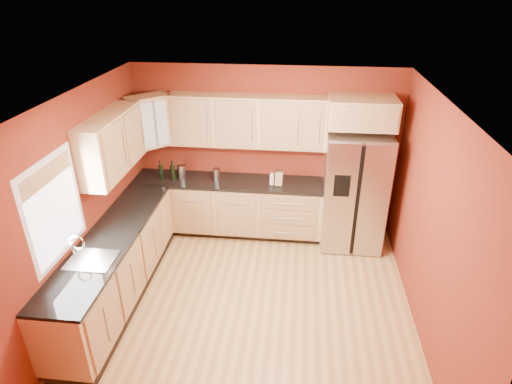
# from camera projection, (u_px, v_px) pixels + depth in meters

# --- Properties ---
(floor) EXTENTS (4.00, 4.00, 0.00)m
(floor) POSITION_uv_depth(u_px,v_px,m) (250.00, 305.00, 5.40)
(floor) COLOR #AB7742
(floor) RESTS_ON ground
(ceiling) EXTENTS (4.00, 4.00, 0.00)m
(ceiling) POSITION_uv_depth(u_px,v_px,m) (248.00, 102.00, 4.22)
(ceiling) COLOR white
(ceiling) RESTS_ON wall_back
(wall_back) EXTENTS (4.00, 0.04, 2.60)m
(wall_back) POSITION_uv_depth(u_px,v_px,m) (265.00, 151.00, 6.58)
(wall_back) COLOR maroon
(wall_back) RESTS_ON floor
(wall_front) EXTENTS (4.00, 0.04, 2.60)m
(wall_front) POSITION_uv_depth(u_px,v_px,m) (214.00, 357.00, 3.04)
(wall_front) COLOR maroon
(wall_front) RESTS_ON floor
(wall_left) EXTENTS (0.04, 4.00, 2.60)m
(wall_left) POSITION_uv_depth(u_px,v_px,m) (80.00, 207.00, 5.00)
(wall_left) COLOR maroon
(wall_left) RESTS_ON floor
(wall_right) EXTENTS (0.04, 4.00, 2.60)m
(wall_right) POSITION_uv_depth(u_px,v_px,m) (433.00, 226.00, 4.61)
(wall_right) COLOR maroon
(wall_right) RESTS_ON floor
(base_cabinets_back) EXTENTS (2.90, 0.60, 0.88)m
(base_cabinets_back) POSITION_uv_depth(u_px,v_px,m) (228.00, 208.00, 6.76)
(base_cabinets_back) COLOR tan
(base_cabinets_back) RESTS_ON floor
(base_cabinets_left) EXTENTS (0.60, 2.80, 0.88)m
(base_cabinets_left) POSITION_uv_depth(u_px,v_px,m) (116.00, 268.00, 5.36)
(base_cabinets_left) COLOR tan
(base_cabinets_left) RESTS_ON floor
(countertop_back) EXTENTS (2.90, 0.62, 0.04)m
(countertop_back) POSITION_uv_depth(u_px,v_px,m) (227.00, 182.00, 6.54)
(countertop_back) COLOR black
(countertop_back) RESTS_ON base_cabinets_back
(countertop_left) EXTENTS (0.62, 2.80, 0.04)m
(countertop_left) POSITION_uv_depth(u_px,v_px,m) (111.00, 237.00, 5.16)
(countertop_left) COLOR black
(countertop_left) RESTS_ON base_cabinets_left
(upper_cabinets_back) EXTENTS (2.30, 0.33, 0.75)m
(upper_cabinets_back) POSITION_uv_depth(u_px,v_px,m) (248.00, 121.00, 6.22)
(upper_cabinets_back) COLOR tan
(upper_cabinets_back) RESTS_ON wall_back
(upper_cabinets_left) EXTENTS (0.33, 1.35, 0.75)m
(upper_cabinets_left) POSITION_uv_depth(u_px,v_px,m) (112.00, 144.00, 5.39)
(upper_cabinets_left) COLOR tan
(upper_cabinets_left) RESTS_ON wall_left
(corner_upper_cabinet) EXTENTS (0.67, 0.67, 0.75)m
(corner_upper_cabinet) POSITION_uv_depth(u_px,v_px,m) (149.00, 121.00, 6.21)
(corner_upper_cabinet) COLOR tan
(corner_upper_cabinet) RESTS_ON wall_back
(over_fridge_cabinet) EXTENTS (0.92, 0.60, 0.40)m
(over_fridge_cabinet) POSITION_uv_depth(u_px,v_px,m) (362.00, 112.00, 5.84)
(over_fridge_cabinet) COLOR tan
(over_fridge_cabinet) RESTS_ON wall_back
(refrigerator) EXTENTS (0.90, 0.75, 1.78)m
(refrigerator) POSITION_uv_depth(u_px,v_px,m) (354.00, 190.00, 6.30)
(refrigerator) COLOR #A5A5A9
(refrigerator) RESTS_ON floor
(window) EXTENTS (0.03, 0.90, 1.00)m
(window) POSITION_uv_depth(u_px,v_px,m) (55.00, 209.00, 4.45)
(window) COLOR white
(window) RESTS_ON wall_left
(sink_faucet) EXTENTS (0.50, 0.42, 0.30)m
(sink_faucet) POSITION_uv_depth(u_px,v_px,m) (89.00, 249.00, 4.64)
(sink_faucet) COLOR silver
(sink_faucet) RESTS_ON countertop_left
(canister_left) EXTENTS (0.17, 0.17, 0.21)m
(canister_left) POSITION_uv_depth(u_px,v_px,m) (182.00, 172.00, 6.57)
(canister_left) COLOR #A5A5A9
(canister_left) RESTS_ON countertop_back
(canister_right) EXTENTS (0.12, 0.12, 0.19)m
(canister_right) POSITION_uv_depth(u_px,v_px,m) (217.00, 174.00, 6.50)
(canister_right) COLOR #A5A5A9
(canister_right) RESTS_ON countertop_back
(wine_bottle_a) EXTENTS (0.09, 0.09, 0.30)m
(wine_bottle_a) POSITION_uv_depth(u_px,v_px,m) (161.00, 170.00, 6.53)
(wine_bottle_a) COLOR black
(wine_bottle_a) RESTS_ON countertop_back
(wine_bottle_b) EXTENTS (0.09, 0.09, 0.32)m
(wine_bottle_b) POSITION_uv_depth(u_px,v_px,m) (173.00, 171.00, 6.48)
(wine_bottle_b) COLOR black
(wine_bottle_b) RESTS_ON countertop_back
(knife_block) EXTENTS (0.12, 0.11, 0.21)m
(knife_block) POSITION_uv_depth(u_px,v_px,m) (279.00, 178.00, 6.35)
(knife_block) COLOR #A57C50
(knife_block) RESTS_ON countertop_back
(soap_dispenser) EXTENTS (0.08, 0.08, 0.19)m
(soap_dispenser) POSITION_uv_depth(u_px,v_px,m) (272.00, 178.00, 6.38)
(soap_dispenser) COLOR white
(soap_dispenser) RESTS_ON countertop_back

